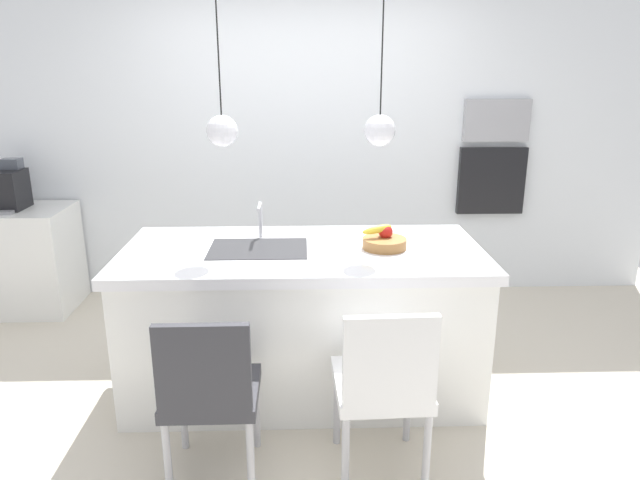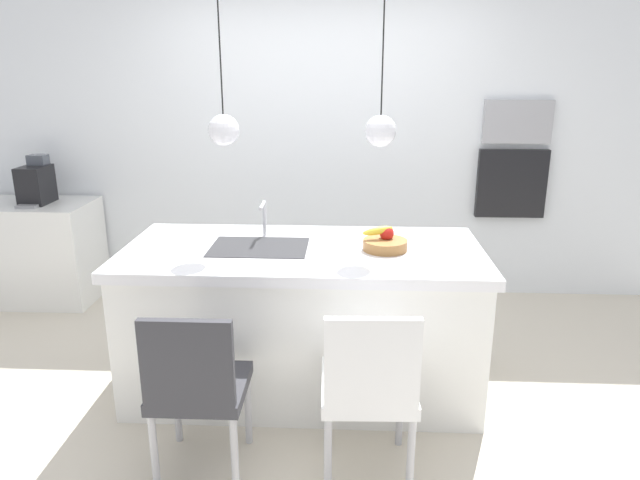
% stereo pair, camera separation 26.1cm
% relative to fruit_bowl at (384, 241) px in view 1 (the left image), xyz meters
% --- Properties ---
extents(floor, '(6.60, 6.60, 0.00)m').
position_rel_fruit_bowl_xyz_m(floor, '(-0.47, 0.01, -0.93)').
color(floor, beige).
rests_on(floor, ground).
extents(back_wall, '(6.00, 0.10, 2.60)m').
position_rel_fruit_bowl_xyz_m(back_wall, '(-0.47, 1.66, 0.37)').
color(back_wall, white).
rests_on(back_wall, ground).
extents(kitchen_island, '(2.07, 0.97, 0.89)m').
position_rel_fruit_bowl_xyz_m(kitchen_island, '(-0.47, 0.01, -0.49)').
color(kitchen_island, white).
rests_on(kitchen_island, ground).
extents(sink_basin, '(0.56, 0.40, 0.02)m').
position_rel_fruit_bowl_xyz_m(sink_basin, '(-0.72, 0.01, -0.05)').
color(sink_basin, '#2D2D30').
rests_on(sink_basin, kitchen_island).
extents(faucet, '(0.02, 0.17, 0.22)m').
position_rel_fruit_bowl_xyz_m(faucet, '(-0.72, 0.22, 0.10)').
color(faucet, silver).
rests_on(faucet, kitchen_island).
extents(fruit_bowl, '(0.26, 0.25, 0.14)m').
position_rel_fruit_bowl_xyz_m(fruit_bowl, '(0.00, 0.00, 0.00)').
color(fruit_bowl, '#9E6B38').
rests_on(fruit_bowl, kitchen_island).
extents(side_counter, '(1.10, 0.60, 0.83)m').
position_rel_fruit_bowl_xyz_m(side_counter, '(-2.87, 1.29, -0.52)').
color(side_counter, white).
rests_on(side_counter, ground).
extents(coffee_machine, '(0.20, 0.35, 0.38)m').
position_rel_fruit_bowl_xyz_m(coffee_machine, '(-2.72, 1.29, 0.06)').
color(coffee_machine, black).
rests_on(coffee_machine, side_counter).
extents(microwave, '(0.54, 0.08, 0.34)m').
position_rel_fruit_bowl_xyz_m(microwave, '(1.12, 1.59, 0.54)').
color(microwave, '#9E9EA3').
rests_on(microwave, back_wall).
extents(oven, '(0.56, 0.08, 0.56)m').
position_rel_fruit_bowl_xyz_m(oven, '(1.12, 1.59, 0.04)').
color(oven, black).
rests_on(oven, back_wall).
extents(chair_near, '(0.43, 0.43, 0.87)m').
position_rel_fruit_bowl_xyz_m(chair_near, '(-0.90, -0.83, -0.45)').
color(chair_near, '#333338').
rests_on(chair_near, ground).
extents(chair_middle, '(0.45, 0.48, 0.91)m').
position_rel_fruit_bowl_xyz_m(chair_middle, '(-0.11, -0.83, -0.42)').
color(chair_middle, white).
rests_on(chair_middle, ground).
extents(pendant_light_left, '(0.17, 0.17, 0.77)m').
position_rel_fruit_bowl_xyz_m(pendant_light_left, '(-0.90, 0.01, 0.63)').
color(pendant_light_left, silver).
extents(pendant_light_right, '(0.17, 0.17, 0.77)m').
position_rel_fruit_bowl_xyz_m(pendant_light_right, '(-0.04, 0.01, 0.63)').
color(pendant_light_right, silver).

